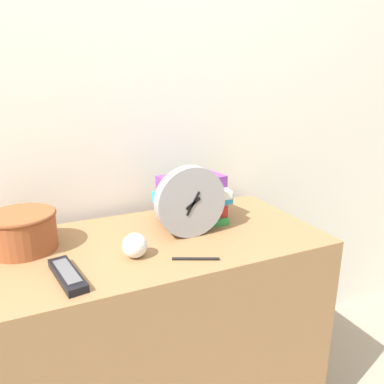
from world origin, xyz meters
name	(u,v)px	position (x,y,z in m)	size (l,w,h in m)	color
wall_back	(109,87)	(0.00, 0.59, 1.20)	(6.00, 0.04, 2.40)	silver
desk	(147,344)	(0.00, 0.26, 0.37)	(1.12, 0.52, 0.75)	olive
desk_clock	(191,202)	(0.15, 0.24, 0.86)	(0.23, 0.04, 0.23)	#99999E
book_stack	(193,198)	(0.21, 0.36, 0.83)	(0.26, 0.22, 0.16)	green
basket	(22,230)	(-0.33, 0.35, 0.81)	(0.20, 0.20, 0.11)	#994C28
tv_remote	(67,275)	(-0.24, 0.12, 0.76)	(0.08, 0.19, 0.02)	black
crumpled_paper_ball	(135,245)	(-0.05, 0.17, 0.78)	(0.07, 0.07, 0.07)	white
pen	(196,259)	(0.10, 0.08, 0.75)	(0.12, 0.06, 0.01)	black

